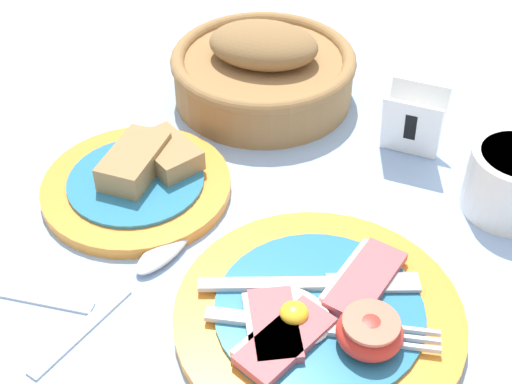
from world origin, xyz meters
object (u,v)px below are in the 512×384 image
(bread_plate, at_px, (139,179))
(teaspoon_by_saucer, at_px, (144,269))
(number_card, at_px, (413,123))
(bread_basket, at_px, (263,70))
(breakfast_plate, at_px, (321,316))

(bread_plate, bearing_deg, teaspoon_by_saucer, -51.10)
(bread_plate, xyz_separation_m, number_card, (0.21, 0.19, 0.03))
(bread_plate, height_order, teaspoon_by_saucer, bread_plate)
(bread_basket, bearing_deg, bread_plate, -96.72)
(number_card, bearing_deg, teaspoon_by_saucer, -124.53)
(bread_plate, height_order, number_card, number_card)
(bread_plate, bearing_deg, number_card, 42.49)
(breakfast_plate, xyz_separation_m, teaspoon_by_saucer, (-0.16, -0.03, -0.01))
(breakfast_plate, bearing_deg, number_card, 94.96)
(breakfast_plate, relative_size, bread_basket, 1.13)
(bread_plate, relative_size, number_card, 2.54)
(bread_plate, relative_size, teaspoon_by_saucer, 0.96)
(bread_basket, distance_m, number_card, 0.19)
(bread_basket, bearing_deg, teaspoon_by_saucer, -80.63)
(breakfast_plate, height_order, teaspoon_by_saucer, breakfast_plate)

